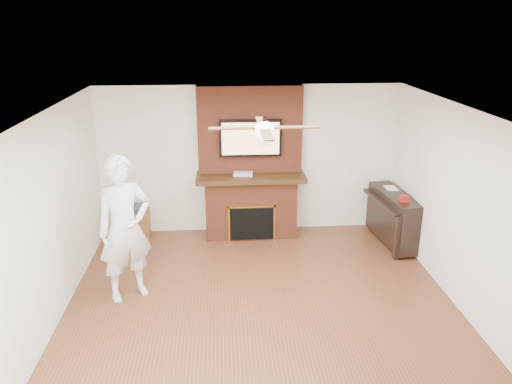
{
  "coord_description": "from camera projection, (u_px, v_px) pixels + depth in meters",
  "views": [
    {
      "loc": [
        -0.47,
        -5.32,
        3.51
      ],
      "look_at": [
        -0.03,
        0.9,
        1.33
      ],
      "focal_mm": 35.0,
      "sensor_mm": 36.0,
      "label": 1
    }
  ],
  "objects": [
    {
      "name": "fireplace",
      "position": [
        250.0,
        178.0,
        8.27
      ],
      "size": [
        1.78,
        0.64,
        2.5
      ],
      "color": "brown",
      "rests_on": "ground"
    },
    {
      "name": "piano",
      "position": [
        393.0,
        217.0,
        8.08
      ],
      "size": [
        0.62,
        1.34,
        0.94
      ],
      "rotation": [
        0.0,
        0.0,
        0.12
      ],
      "color": "black",
      "rests_on": "ground"
    },
    {
      "name": "candle_green",
      "position": [
        247.0,
        235.0,
        8.38
      ],
      "size": [
        0.06,
        0.06,
        0.1
      ],
      "primitive_type": "cylinder",
      "color": "#598937",
      "rests_on": "ground"
    },
    {
      "name": "ceiling_fan",
      "position": [
        264.0,
        132.0,
        5.43
      ],
      "size": [
        1.21,
        1.21,
        0.31
      ],
      "color": "black",
      "rests_on": "room_shell"
    },
    {
      "name": "side_table",
      "position": [
        134.0,
        223.0,
        8.31
      ],
      "size": [
        0.53,
        0.53,
        0.58
      ],
      "rotation": [
        0.0,
        0.0,
        0.07
      ],
      "color": "brown",
      "rests_on": "ground"
    },
    {
      "name": "person",
      "position": [
        125.0,
        229.0,
        6.36
      ],
      "size": [
        0.85,
        0.76,
        1.93
      ],
      "primitive_type": "imported",
      "rotation": [
        0.0,
        0.0,
        0.52
      ],
      "color": "silver",
      "rests_on": "ground"
    },
    {
      "name": "candle_orange",
      "position": [
        239.0,
        235.0,
        8.35
      ],
      "size": [
        0.07,
        0.07,
        0.13
      ],
      "primitive_type": "cylinder",
      "color": "red",
      "rests_on": "ground"
    },
    {
      "name": "room_shell",
      "position": [
        264.0,
        224.0,
        5.79
      ],
      "size": [
        5.36,
        5.86,
        2.86
      ],
      "color": "#512B18",
      "rests_on": "ground"
    },
    {
      "name": "tv",
      "position": [
        250.0,
        138.0,
        8.0
      ],
      "size": [
        1.0,
        0.08,
        0.6
      ],
      "color": "black",
      "rests_on": "fireplace"
    },
    {
      "name": "cable_box",
      "position": [
        243.0,
        174.0,
        8.13
      ],
      "size": [
        0.33,
        0.21,
        0.04
      ],
      "primitive_type": "cube",
      "rotation": [
        0.0,
        0.0,
        -0.12
      ],
      "color": "silver",
      "rests_on": "fireplace"
    },
    {
      "name": "candle_blue",
      "position": [
        267.0,
        236.0,
        8.38
      ],
      "size": [
        0.06,
        0.06,
        0.07
      ],
      "primitive_type": "cylinder",
      "color": "#326397",
      "rests_on": "ground"
    },
    {
      "name": "candle_cream",
      "position": [
        256.0,
        234.0,
        8.42
      ],
      "size": [
        0.08,
        0.08,
        0.1
      ],
      "primitive_type": "cylinder",
      "color": "beige",
      "rests_on": "ground"
    }
  ]
}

